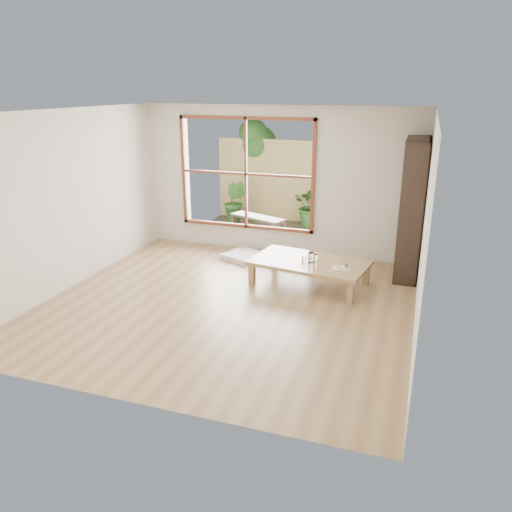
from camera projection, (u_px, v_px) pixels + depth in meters
The scene contains 15 objects.
ground at pixel (229, 302), 7.05m from camera, with size 5.00×5.00×0.00m, color #A38251.
low_table at pixel (309, 264), 7.58m from camera, with size 1.86×1.24×0.38m.
floor_cushion at pixel (244, 256), 8.84m from camera, with size 0.60×0.60×0.09m, color silver.
bookshelf at pixel (412, 209), 7.71m from camera, with size 0.35×0.98×2.17m, color #31231B.
glass_tall at pixel (311, 258), 7.47m from camera, with size 0.08×0.08×0.16m, color silver.
glass_mid at pixel (315, 258), 7.53m from camera, with size 0.08×0.08×0.11m, color silver.
glass_short at pixel (310, 255), 7.69m from camera, with size 0.06×0.06×0.08m, color silver.
glass_small at pixel (304, 258), 7.55m from camera, with size 0.06×0.06×0.08m, color silver.
food_tray at pixel (342, 268), 7.23m from camera, with size 0.29×0.23×0.08m.
deck at pixel (265, 232), 10.42m from camera, with size 2.80×2.00×0.05m, color #332C25.
garden_bench at pixel (258, 219), 10.08m from camera, with size 1.23×0.75×0.37m.
bamboo_fence at pixel (279, 181), 11.03m from camera, with size 2.80×0.06×1.80m, color tan.
shrub_right at pixel (314, 205), 10.51m from camera, with size 0.88×0.76×0.98m, color #336424.
shrub_left at pixel (235, 201), 10.95m from camera, with size 0.51×0.41×0.93m, color #336424.
garden_tree at pixel (254, 145), 11.27m from camera, with size 1.04×0.85×2.22m.
Camera 1 is at (2.41, -6.00, 2.90)m, focal length 35.00 mm.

